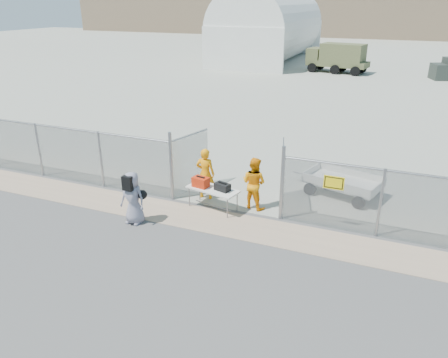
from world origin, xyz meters
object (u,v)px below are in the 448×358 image
at_px(folding_table, 213,199).
at_px(utility_trailer, 343,184).
at_px(security_worker_right, 254,183).
at_px(security_worker_left, 205,174).
at_px(visitor, 133,198).

relative_size(folding_table, utility_trailer, 0.52).
height_order(folding_table, security_worker_right, security_worker_right).
bearing_deg(utility_trailer, folding_table, -127.69).
height_order(security_worker_left, visitor, security_worker_left).
xyz_separation_m(folding_table, utility_trailer, (3.94, 2.87, 0.04)).
distance_m(security_worker_left, visitor, 2.92).
xyz_separation_m(folding_table, visitor, (-1.94, -1.87, 0.49)).
relative_size(folding_table, visitor, 1.03).
distance_m(security_worker_right, visitor, 4.06).
bearing_deg(visitor, security_worker_right, 40.23).
bearing_deg(security_worker_left, visitor, 57.25).
height_order(folding_table, visitor, visitor).
xyz_separation_m(visitor, utility_trailer, (5.88, 4.74, -0.45)).
distance_m(folding_table, utility_trailer, 4.87).
height_order(visitor, utility_trailer, visitor).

